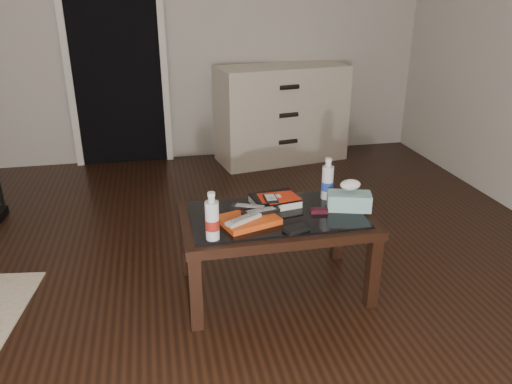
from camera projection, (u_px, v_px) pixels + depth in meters
ground at (189, 301)px, 2.69m from camera, size 5.00×5.00×0.00m
doorway at (115, 53)px, 4.46m from camera, size 0.90×0.08×2.07m
coffee_table at (276, 225)px, 2.66m from camera, size 1.00×0.60×0.46m
dresser at (281, 114)px, 4.74m from camera, size 1.27×0.69×0.90m
magazines at (249, 220)px, 2.53m from camera, size 0.33×0.28×0.03m
remote_silver at (244, 219)px, 2.48m from camera, size 0.20×0.15×0.02m
remote_black_front at (261, 211)px, 2.57m from camera, size 0.21×0.09×0.02m
remote_black_back at (250, 207)px, 2.61m from camera, size 0.20×0.13×0.02m
textbook at (275, 201)px, 2.74m from camera, size 0.28×0.24×0.05m
dvd_mailers at (276, 197)px, 2.72m from camera, size 0.19×0.14×0.01m
ipod at (271, 198)px, 2.67m from camera, size 0.06×0.10×0.02m
flip_phone at (319, 211)px, 2.65m from camera, size 0.10×0.06×0.02m
wallet at (296, 229)px, 2.45m from camera, size 0.14×0.11×0.02m
water_bottle_left at (212, 216)px, 2.33m from camera, size 0.07×0.07×0.24m
water_bottle_right at (328, 178)px, 2.79m from camera, size 0.07×0.07×0.24m
tissue_box at (349, 201)px, 2.68m from camera, size 0.26×0.18×0.09m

